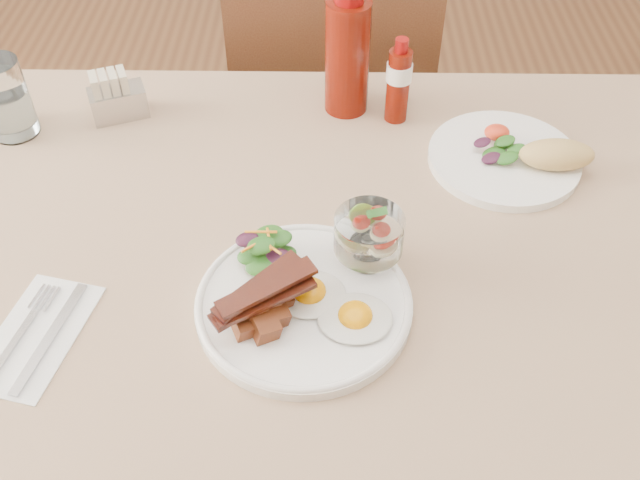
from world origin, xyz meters
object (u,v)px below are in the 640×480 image
(ketchup_bottle, at_px, (347,55))
(sugar_caddy, at_px, (116,98))
(water_glass, at_px, (7,103))
(main_plate, at_px, (304,304))
(second_plate, at_px, (516,156))
(table, at_px, (331,284))
(fruit_cup, at_px, (369,234))
(hot_sauce_bottle, at_px, (398,82))
(chair_far, at_px, (332,105))

(ketchup_bottle, bearing_deg, sugar_caddy, -175.48)
(water_glass, bearing_deg, main_plate, -37.06)
(main_plate, height_order, second_plate, second_plate)
(water_glass, bearing_deg, second_plate, -5.08)
(second_plate, height_order, water_glass, water_glass)
(water_glass, bearing_deg, ketchup_bottle, 8.17)
(table, xyz_separation_m, fruit_cup, (0.05, -0.05, 0.16))
(ketchup_bottle, height_order, hot_sauce_bottle, ketchup_bottle)
(sugar_caddy, bearing_deg, chair_far, 23.68)
(table, distance_m, main_plate, 0.16)
(fruit_cup, relative_size, ketchup_bottle, 0.42)
(chair_far, xyz_separation_m, sugar_caddy, (-0.36, -0.37, 0.26))
(main_plate, relative_size, ketchup_bottle, 1.28)
(ketchup_bottle, bearing_deg, fruit_cup, -86.29)
(table, distance_m, hot_sauce_bottle, 0.36)
(hot_sauce_bottle, relative_size, sugar_caddy, 1.44)
(hot_sauce_bottle, height_order, sugar_caddy, hot_sauce_bottle)
(main_plate, distance_m, hot_sauce_bottle, 0.45)
(main_plate, bearing_deg, sugar_caddy, 128.13)
(hot_sauce_bottle, bearing_deg, water_glass, -175.62)
(main_plate, distance_m, water_glass, 0.62)
(fruit_cup, distance_m, water_glass, 0.65)
(fruit_cup, xyz_separation_m, sugar_caddy, (-0.41, 0.35, -0.03))
(second_plate, height_order, ketchup_bottle, ketchup_bottle)
(table, bearing_deg, chair_far, 90.00)
(fruit_cup, distance_m, hot_sauce_bottle, 0.35)
(chair_far, bearing_deg, hot_sauce_bottle, -73.63)
(chair_far, bearing_deg, main_plate, -92.60)
(chair_far, relative_size, main_plate, 3.32)
(table, xyz_separation_m, water_glass, (-0.53, 0.25, 0.15))
(second_plate, bearing_deg, water_glass, 174.92)
(table, bearing_deg, main_plate, -106.54)
(table, height_order, main_plate, main_plate)
(hot_sauce_bottle, height_order, water_glass, hot_sauce_bottle)
(chair_far, xyz_separation_m, ketchup_bottle, (0.02, -0.33, 0.33))
(chair_far, xyz_separation_m, second_plate, (0.29, -0.49, 0.24))
(hot_sauce_bottle, bearing_deg, table, -109.72)
(second_plate, bearing_deg, sugar_caddy, 169.54)
(second_plate, bearing_deg, chair_far, 120.79)
(hot_sauce_bottle, distance_m, water_glass, 0.64)
(chair_far, distance_m, water_glass, 0.73)
(table, bearing_deg, water_glass, 154.55)
(fruit_cup, bearing_deg, chair_far, 93.84)
(chair_far, relative_size, ketchup_bottle, 4.26)
(second_plate, relative_size, sugar_caddy, 2.43)
(fruit_cup, bearing_deg, table, 134.23)
(table, bearing_deg, second_plate, 31.57)
(table, distance_m, second_plate, 0.36)
(chair_far, distance_m, ketchup_bottle, 0.47)
(ketchup_bottle, bearing_deg, chair_far, 93.98)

